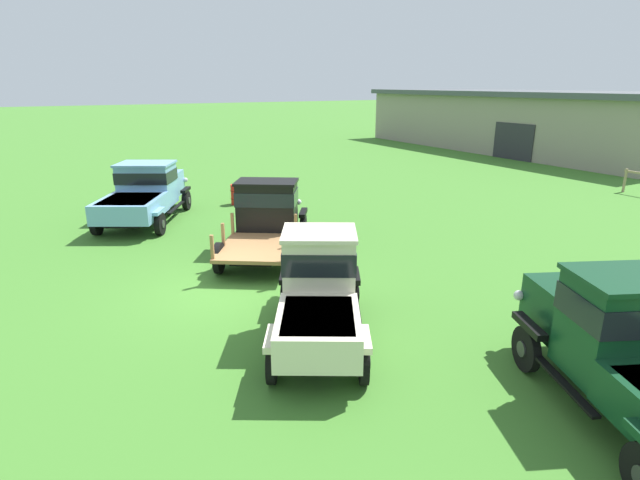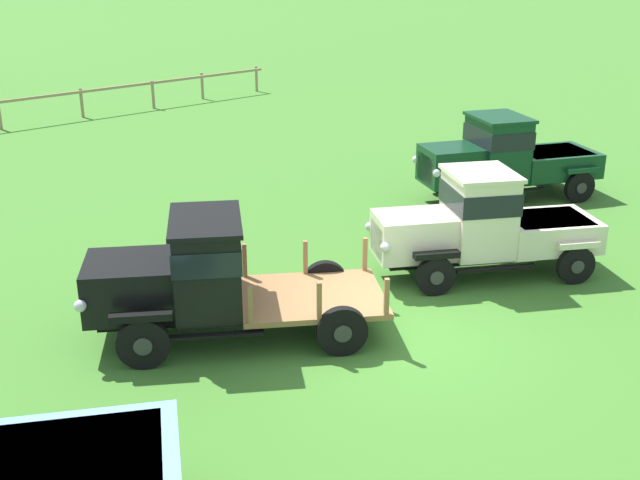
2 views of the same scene
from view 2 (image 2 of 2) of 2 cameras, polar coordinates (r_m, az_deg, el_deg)
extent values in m
plane|color=#3D7528|center=(14.12, 5.15, -6.76)|extent=(240.00, 240.00, 0.00)
cylinder|color=#997F60|center=(32.34, -16.59, 9.33)|extent=(0.12, 0.12, 1.12)
cylinder|color=#997F60|center=(33.38, -11.79, 10.09)|extent=(0.12, 0.12, 1.12)
cylinder|color=#997F60|center=(35.06, -8.38, 10.80)|extent=(0.12, 0.12, 1.12)
cylinder|color=#997F60|center=(36.58, -4.54, 11.36)|extent=(0.12, 0.12, 1.12)
cube|color=#997F60|center=(32.68, -14.58, 10.42)|extent=(14.42, 0.08, 0.10)
cylinder|color=black|center=(10.72, -14.57, -14.79)|extent=(0.78, 0.55, 0.78)
cylinder|color=#2D2D2D|center=(10.82, -14.55, -14.44)|extent=(0.25, 0.16, 0.27)
cube|color=black|center=(9.44, -17.50, -14.83)|extent=(2.58, 2.45, 0.06)
cube|color=#70A3D1|center=(10.48, -14.79, -12.84)|extent=(0.84, 0.59, 0.12)
cylinder|color=black|center=(13.18, -12.46, -7.22)|extent=(0.81, 0.60, 0.86)
cylinder|color=#2D2D2D|center=(13.10, -12.49, -7.42)|extent=(0.27, 0.19, 0.30)
cylinder|color=black|center=(14.96, -11.95, -3.67)|extent=(0.81, 0.60, 0.86)
cylinder|color=#2D2D2D|center=(15.05, -11.93, -3.52)|extent=(0.27, 0.19, 0.30)
cylinder|color=black|center=(13.26, 1.57, -6.50)|extent=(0.81, 0.60, 0.86)
cylinder|color=#2D2D2D|center=(13.18, 1.64, -6.69)|extent=(0.27, 0.19, 0.30)
cylinder|color=black|center=(15.04, 0.35, -3.06)|extent=(0.81, 0.60, 0.86)
cylinder|color=#2D2D2D|center=(15.13, 0.30, -2.91)|extent=(0.27, 0.19, 0.30)
cube|color=black|center=(13.98, -5.84, -4.75)|extent=(4.50, 3.44, 0.12)
cube|color=black|center=(13.84, -13.30, -3.18)|extent=(2.01, 1.98, 0.90)
cube|color=silver|center=(13.95, -16.21, -3.46)|extent=(0.64, 0.95, 0.67)
sphere|color=silver|center=(13.26, -16.70, -4.51)|extent=(0.20, 0.20, 0.20)
sphere|color=silver|center=(14.61, -15.90, -2.03)|extent=(0.20, 0.20, 0.20)
cube|color=black|center=(12.97, -12.62, -5.35)|extent=(0.94, 0.70, 0.12)
cube|color=black|center=(14.78, -12.08, -1.98)|extent=(0.94, 0.70, 0.12)
cube|color=black|center=(13.65, -8.02, -1.76)|extent=(1.86, 2.06, 1.51)
cube|color=black|center=(13.52, -8.09, -0.43)|extent=(1.91, 2.11, 0.42)
cube|color=black|center=(13.36, -8.19, 1.38)|extent=(1.99, 2.18, 0.08)
cube|color=black|center=(13.11, -7.34, -6.73)|extent=(1.35, 0.94, 0.05)
cube|color=black|center=(14.87, -7.47, -3.28)|extent=(1.35, 0.94, 0.05)
cube|color=olive|center=(14.02, -0.58, -4.06)|extent=(3.16, 3.01, 0.10)
cube|color=olive|center=(12.92, -4.98, -4.59)|extent=(0.11, 0.11, 0.64)
cube|color=olive|center=(14.65, -5.38, -1.44)|extent=(0.11, 0.11, 0.64)
cube|color=olive|center=(13.01, -0.06, -4.32)|extent=(0.11, 0.11, 0.64)
cube|color=olive|center=(14.73, -1.05, -1.23)|extent=(0.11, 0.11, 0.64)
cube|color=olive|center=(13.19, 4.76, -4.03)|extent=(0.11, 0.11, 0.64)
cube|color=olive|center=(14.89, 3.21, -1.01)|extent=(0.11, 0.11, 0.64)
cylinder|color=black|center=(15.58, 8.21, -2.56)|extent=(0.75, 0.52, 0.78)
cylinder|color=#2D2D2D|center=(15.50, 8.32, -2.69)|extent=(0.25, 0.16, 0.27)
cylinder|color=black|center=(16.97, 6.52, -0.49)|extent=(0.75, 0.52, 0.78)
cylinder|color=#2D2D2D|center=(17.05, 6.43, -0.38)|extent=(0.25, 0.16, 0.27)
cylinder|color=black|center=(16.72, 17.72, -1.72)|extent=(0.75, 0.52, 0.78)
cylinder|color=#2D2D2D|center=(16.65, 17.86, -1.84)|extent=(0.25, 0.16, 0.27)
cylinder|color=black|center=(18.02, 15.41, 0.15)|extent=(0.75, 0.52, 0.78)
cylinder|color=#2D2D2D|center=(18.09, 15.29, 0.25)|extent=(0.25, 0.16, 0.27)
cube|color=black|center=(16.67, 11.58, -0.90)|extent=(4.07, 2.83, 0.12)
cube|color=beige|center=(16.00, 6.65, 0.34)|extent=(1.86, 1.71, 0.86)
cube|color=silver|center=(15.82, 4.13, 0.02)|extent=(0.48, 0.78, 0.64)
sphere|color=silver|center=(15.26, 4.66, -0.53)|extent=(0.20, 0.20, 0.20)
sphere|color=silver|center=(16.33, 3.57, 0.96)|extent=(0.20, 0.20, 0.20)
cube|color=black|center=(15.42, 8.29, -1.06)|extent=(0.88, 0.62, 0.12)
cube|color=black|center=(16.81, 6.58, 0.90)|extent=(0.88, 0.62, 0.12)
cube|color=beige|center=(16.32, 11.20, 1.85)|extent=(1.70, 1.79, 1.59)
cube|color=black|center=(16.21, 11.29, 3.05)|extent=(1.76, 1.84, 0.45)
cube|color=beige|center=(16.07, 11.41, 4.67)|extent=(1.84, 1.90, 0.08)
cube|color=black|center=(16.00, 12.38, -1.98)|extent=(1.49, 0.93, 0.05)
cube|color=black|center=(17.33, 10.43, -0.05)|extent=(1.49, 0.93, 0.05)
cube|color=beige|center=(17.09, 15.83, 0.58)|extent=(2.35, 2.19, 0.61)
cube|color=black|center=(17.00, 15.92, 1.45)|extent=(1.98, 1.85, 0.06)
cube|color=beige|center=(16.57, 17.88, -0.31)|extent=(0.84, 0.60, 0.12)
cube|color=beige|center=(17.87, 15.55, 1.47)|extent=(0.84, 0.60, 0.12)
cylinder|color=black|center=(20.38, 10.78, 3.00)|extent=(0.81, 0.47, 0.82)
cylinder|color=#2D2D2D|center=(20.30, 10.89, 2.92)|extent=(0.28, 0.15, 0.29)
cylinder|color=black|center=(21.89, 8.71, 4.37)|extent=(0.81, 0.47, 0.82)
cylinder|color=#2D2D2D|center=(21.97, 8.61, 4.43)|extent=(0.28, 0.15, 0.29)
cylinder|color=black|center=(21.91, 17.98, 3.60)|extent=(0.81, 0.47, 0.82)
cylinder|color=#2D2D2D|center=(21.84, 18.11, 3.53)|extent=(0.28, 0.15, 0.29)
cylinder|color=black|center=(23.33, 15.59, 4.86)|extent=(0.81, 0.47, 0.82)
cylinder|color=#2D2D2D|center=(23.40, 15.48, 4.92)|extent=(0.28, 0.15, 0.29)
cube|color=black|center=(21.77, 13.17, 4.18)|extent=(4.38, 2.67, 0.12)
cube|color=#0F381E|center=(20.87, 9.28, 5.28)|extent=(1.80, 1.71, 0.95)
cube|color=silver|center=(20.60, 7.56, 5.03)|extent=(0.45, 0.91, 0.71)
sphere|color=silver|center=(20.00, 8.31, 4.73)|extent=(0.20, 0.20, 0.20)
sphere|color=silver|center=(21.17, 6.83, 5.69)|extent=(0.20, 0.20, 0.20)
cube|color=black|center=(20.24, 10.87, 4.24)|extent=(0.95, 0.57, 0.12)
cube|color=black|center=(21.77, 8.77, 5.53)|extent=(0.95, 0.57, 0.12)
cube|color=#0F381E|center=(21.37, 12.49, 6.32)|extent=(1.71, 1.90, 1.59)
cube|color=black|center=(21.29, 12.57, 7.25)|extent=(1.77, 1.95, 0.45)
cube|color=#0F381E|center=(21.18, 12.67, 8.50)|extent=(1.85, 2.02, 0.08)
cube|color=black|center=(20.94, 13.71, 3.42)|extent=(1.56, 0.80, 0.05)
cube|color=black|center=(22.38, 11.54, 4.71)|extent=(1.56, 0.80, 0.05)
cube|color=#0F381E|center=(22.32, 16.17, 5.33)|extent=(2.63, 2.36, 0.64)
cube|color=black|center=(22.25, 16.24, 6.05)|extent=(2.21, 2.00, 0.06)
cube|color=#0F381E|center=(21.79, 18.11, 4.75)|extent=(0.91, 0.55, 0.12)
cube|color=#0F381E|center=(23.21, 15.70, 5.96)|extent=(0.91, 0.55, 0.12)
camera|label=1|loc=(21.08, 36.83, 12.60)|focal=28.00mm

